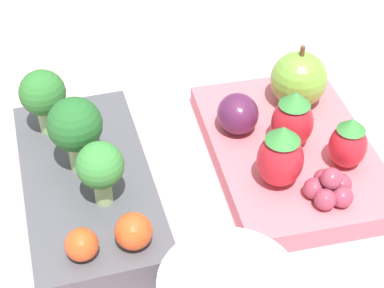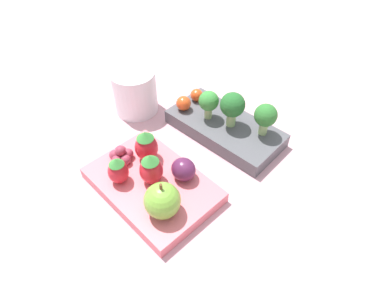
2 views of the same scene
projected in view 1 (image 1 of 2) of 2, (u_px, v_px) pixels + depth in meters
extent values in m
plane|color=#C6939E|center=(182.00, 176.00, 0.51)|extent=(4.00, 4.00, 0.00)
cube|color=#4C4C51|center=(88.00, 186.00, 0.48)|extent=(0.20, 0.11, 0.02)
cube|color=#DB6670|center=(289.00, 149.00, 0.52)|extent=(0.18, 0.13, 0.02)
cylinder|color=#93B770|center=(47.00, 119.00, 0.51)|extent=(0.01, 0.01, 0.02)
sphere|color=#2D702D|center=(42.00, 93.00, 0.49)|extent=(0.04, 0.04, 0.04)
cylinder|color=#93B770|center=(103.00, 190.00, 0.45)|extent=(0.01, 0.01, 0.02)
sphere|color=#388438|center=(100.00, 165.00, 0.43)|extent=(0.03, 0.03, 0.03)
cylinder|color=#93B770|center=(79.00, 155.00, 0.47)|extent=(0.02, 0.02, 0.02)
sphere|color=#236028|center=(75.00, 124.00, 0.45)|extent=(0.04, 0.04, 0.04)
sphere|color=#DB4C1E|center=(134.00, 231.00, 0.42)|extent=(0.03, 0.03, 0.03)
sphere|color=#DB4C1E|center=(82.00, 245.00, 0.41)|extent=(0.02, 0.02, 0.02)
sphere|color=#70A838|center=(299.00, 79.00, 0.53)|extent=(0.05, 0.05, 0.05)
cylinder|color=brown|center=(302.00, 52.00, 0.52)|extent=(0.00, 0.00, 0.01)
ellipsoid|color=red|center=(348.00, 146.00, 0.48)|extent=(0.03, 0.03, 0.04)
cone|color=#388438|center=(352.00, 124.00, 0.47)|extent=(0.02, 0.02, 0.01)
ellipsoid|color=red|center=(280.00, 160.00, 0.46)|extent=(0.03, 0.03, 0.04)
cone|color=#388438|center=(283.00, 134.00, 0.45)|extent=(0.03, 0.03, 0.01)
ellipsoid|color=red|center=(291.00, 120.00, 0.50)|extent=(0.03, 0.03, 0.04)
cone|color=#388438|center=(294.00, 96.00, 0.48)|extent=(0.02, 0.02, 0.01)
ellipsoid|color=#511E42|center=(238.00, 114.00, 0.51)|extent=(0.04, 0.03, 0.03)
sphere|color=#93384C|center=(324.00, 179.00, 0.47)|extent=(0.02, 0.02, 0.02)
sphere|color=#93384C|center=(314.00, 188.00, 0.46)|extent=(0.02, 0.02, 0.02)
sphere|color=#93384C|center=(325.00, 199.00, 0.45)|extent=(0.02, 0.02, 0.02)
sphere|color=#93384C|center=(342.00, 197.00, 0.45)|extent=(0.02, 0.02, 0.02)
sphere|color=#93384C|center=(341.00, 184.00, 0.46)|extent=(0.02, 0.02, 0.02)
sphere|color=#93384C|center=(331.00, 178.00, 0.45)|extent=(0.02, 0.02, 0.02)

